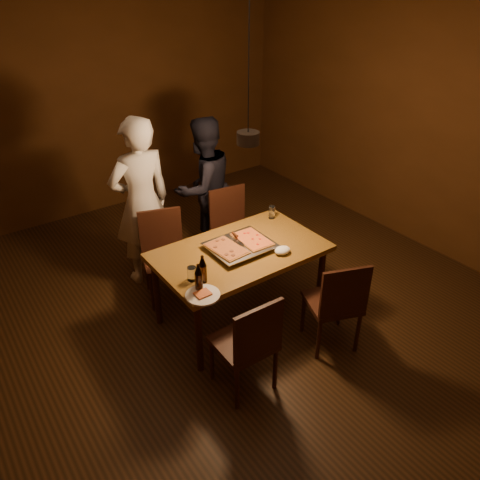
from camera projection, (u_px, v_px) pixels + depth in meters
room_shell at (248, 179)px, 3.85m from camera, size 6.00×6.00×6.00m
dining_table at (240, 257)px, 4.17m from camera, size 1.50×0.90×0.75m
chair_far_left at (163, 247)px, 4.59m from camera, size 0.53×0.53×0.49m
chair_far_right at (232, 222)px, 5.04m from camera, size 0.47×0.47×0.49m
chair_near_left at (250, 339)px, 3.46m from camera, size 0.43×0.43×0.49m
chair_near_right at (338, 298)px, 3.88m from camera, size 0.54×0.54×0.49m
pizza_tray at (240, 247)px, 4.14m from camera, size 0.56×0.46×0.05m
pizza_meat at (227, 248)px, 4.04m from camera, size 0.27×0.39×0.02m
pizza_cheese at (252, 239)px, 4.18m from camera, size 0.25×0.38×0.02m
spatula at (240, 242)px, 4.13m from camera, size 0.15×0.25×0.04m
beer_bottle_a at (199, 277)px, 3.57m from camera, size 0.06×0.06×0.24m
beer_bottle_b at (203, 269)px, 3.66m from camera, size 0.06×0.06×0.24m
water_glass_left at (192, 274)px, 3.71m from camera, size 0.07×0.07×0.12m
water_glass_right at (272, 212)px, 4.62m from camera, size 0.06×0.06×0.13m
plate_slice at (203, 295)px, 3.55m from camera, size 0.27×0.27×0.03m
napkin at (282, 250)px, 4.07m from camera, size 0.15×0.11×0.06m
diner_white at (142, 203)px, 4.66m from camera, size 0.65×0.43×1.75m
diner_dark at (204, 187)px, 5.20m from camera, size 0.85×0.72×1.57m
pendant_lamp at (248, 137)px, 3.67m from camera, size 0.18×0.18×1.10m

